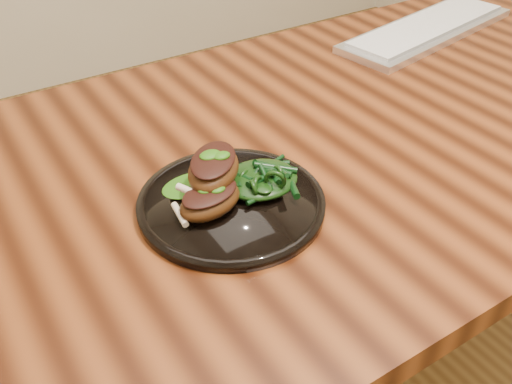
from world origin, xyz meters
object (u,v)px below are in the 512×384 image
at_px(desk, 345,163).
at_px(plate, 231,203).
at_px(lamb_chop_front, 210,200).
at_px(keyboard, 427,29).
at_px(greens_heap, 260,175).

relative_size(desk, plate, 6.28).
bearing_deg(lamb_chop_front, keyboard, 23.29).
relative_size(plate, lamb_chop_front, 2.50).
distance_m(plate, keyboard, 0.76).
distance_m(plate, greens_heap, 0.06).
bearing_deg(keyboard, greens_heap, -154.94).
relative_size(desk, lamb_chop_front, 15.67).
xyz_separation_m(plate, lamb_chop_front, (-0.04, -0.01, 0.03)).
bearing_deg(lamb_chop_front, plate, 13.71).
xyz_separation_m(plate, greens_heap, (0.05, 0.00, 0.02)).
xyz_separation_m(plate, keyboard, (0.69, 0.30, 0.00)).
height_order(plate, greens_heap, greens_heap).
distance_m(plate, lamb_chop_front, 0.05).
xyz_separation_m(lamb_chop_front, keyboard, (0.73, 0.31, -0.02)).
bearing_deg(greens_heap, desk, 19.72).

